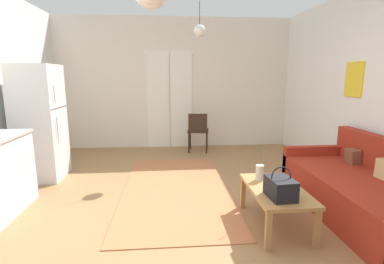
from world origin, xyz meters
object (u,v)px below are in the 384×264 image
Objects in this scene: handbag at (280,188)px; accent_chair at (198,130)px; coffee_table at (276,193)px; refrigerator at (40,123)px; bamboo_vase at (260,173)px; couch at (369,194)px; pendant_lamp_far at (200,31)px.

accent_chair is at bearing 97.61° from handbag.
refrigerator is at bearing 150.41° from coffee_table.
bamboo_vase is 1.23× the size of handbag.
couch is 1.21m from handbag.
couch is 1.10m from coffee_table.
refrigerator is (-2.92, 1.48, 0.36)m from bamboo_vase.
couch is 4.47m from refrigerator.
handbag is 3.31m from accent_chair.
coffee_table is at bearing 77.02° from handbag.
couch reaches higher than bamboo_vase.
refrigerator is 2.93m from pendant_lamp_far.
couch is 3.36m from accent_chair.
handbag reaches higher than coffee_table.
bamboo_vase reaches higher than coffee_table.
pendant_lamp_far reaches higher than coffee_table.
pendant_lamp_far reaches higher than handbag.
pendant_lamp_far is at bearing 14.00° from refrigerator.
pendant_lamp_far reaches higher than bamboo_vase.
coffee_table is 0.55× the size of refrigerator.
bamboo_vase reaches higher than handbag.
bamboo_vase is at bearing 107.20° from accent_chair.
coffee_table is 0.28m from handbag.
refrigerator is (-2.97, 1.95, 0.35)m from handbag.
refrigerator is 2.98× the size of pendant_lamp_far.
couch is 2.60× the size of accent_chair.
refrigerator reaches higher than bamboo_vase.
coffee_table is 3.09m from accent_chair.
couch is 6.63× the size of handbag.
couch is 1.23m from bamboo_vase.
refrigerator is (-3.02, 1.72, 0.50)m from coffee_table.
handbag is at bearing -79.06° from pendant_lamp_far.
couch is 3.67× the size of pendant_lamp_far.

